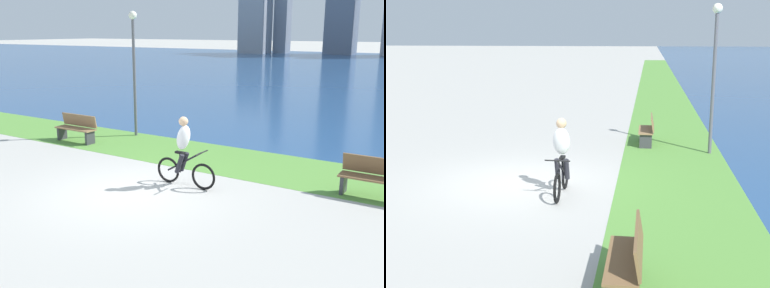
# 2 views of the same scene
# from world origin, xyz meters

# --- Properties ---
(ground_plane) EXTENTS (300.00, 300.00, 0.00)m
(ground_plane) POSITION_xyz_m (0.00, 0.00, 0.00)
(ground_plane) COLOR #B2AFA8
(grass_strip_bayside) EXTENTS (120.00, 2.81, 0.01)m
(grass_strip_bayside) POSITION_xyz_m (0.00, 3.59, 0.00)
(grass_strip_bayside) COLOR #59933D
(grass_strip_bayside) RESTS_ON ground
(cyclist_lead) EXTENTS (1.62, 0.52, 1.67)m
(cyclist_lead) POSITION_xyz_m (0.76, 1.07, 0.83)
(cyclist_lead) COLOR black
(cyclist_lead) RESTS_ON ground
(bench_near_path) EXTENTS (1.50, 0.47, 0.90)m
(bench_near_path) POSITION_xyz_m (-4.72, 2.87, 0.45)
(bench_near_path) COLOR olive
(bench_near_path) RESTS_ON ground
(bench_far_along_path) EXTENTS (1.50, 0.47, 0.90)m
(bench_far_along_path) POSITION_xyz_m (4.73, 2.66, 0.45)
(bench_far_along_path) COLOR brown
(bench_far_along_path) RESTS_ON ground
(lamppost_tall) EXTENTS (0.28, 0.28, 4.22)m
(lamppost_tall) POSITION_xyz_m (-3.67, 4.66, 2.73)
(lamppost_tall) COLOR #595960
(lamppost_tall) RESTS_ON ground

